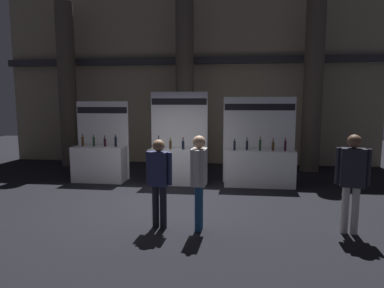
% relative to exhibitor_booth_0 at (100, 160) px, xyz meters
% --- Properties ---
extents(ground_plane, '(27.27, 27.27, 0.00)m').
position_rel_exhibitor_booth_0_xyz_m(ground_plane, '(2.17, -2.05, -0.60)').
color(ground_plane, black).
extents(hall_colonnade, '(13.64, 1.45, 6.77)m').
position_rel_exhibitor_booth_0_xyz_m(hall_colonnade, '(2.17, 2.97, 2.68)').
color(hall_colonnade, gray).
rests_on(hall_colonnade, ground_plane).
extents(exhibitor_booth_0, '(1.54, 0.66, 2.29)m').
position_rel_exhibitor_booth_0_xyz_m(exhibitor_booth_0, '(0.00, 0.00, 0.00)').
color(exhibitor_booth_0, white).
rests_on(exhibitor_booth_0, ground_plane).
extents(exhibitor_booth_1, '(1.61, 0.66, 2.55)m').
position_rel_exhibitor_booth_0_xyz_m(exhibitor_booth_1, '(2.27, -0.00, 0.02)').
color(exhibitor_booth_1, white).
rests_on(exhibitor_booth_1, ground_plane).
extents(exhibitor_booth_2, '(1.96, 0.66, 2.41)m').
position_rel_exhibitor_booth_0_xyz_m(exhibitor_booth_2, '(4.50, 0.01, 0.00)').
color(exhibitor_booth_2, white).
rests_on(exhibitor_booth_2, ground_plane).
extents(visitor_0, '(0.49, 0.27, 1.61)m').
position_rel_exhibitor_booth_0_xyz_m(visitor_0, '(2.46, -3.26, 0.34)').
color(visitor_0, '#23232D').
rests_on(visitor_0, ground_plane).
extents(visitor_1, '(0.54, 0.31, 1.73)m').
position_rel_exhibitor_booth_0_xyz_m(visitor_1, '(5.78, -3.14, 0.43)').
color(visitor_1, silver).
rests_on(visitor_1, ground_plane).
extents(visitor_2, '(0.27, 0.48, 1.69)m').
position_rel_exhibitor_booth_0_xyz_m(visitor_2, '(3.18, -3.28, 0.40)').
color(visitor_2, navy).
rests_on(visitor_2, ground_plane).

